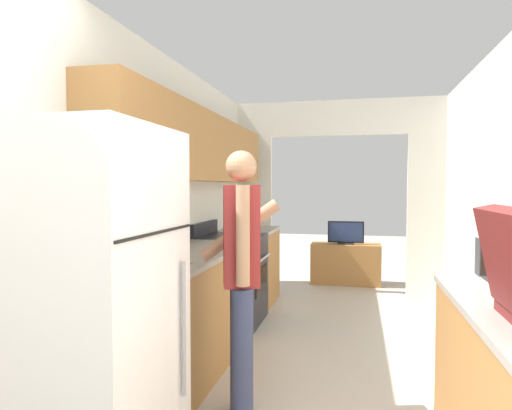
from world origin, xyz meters
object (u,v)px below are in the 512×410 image
at_px(refrigerator, 85,311).
at_px(person, 241,276).
at_px(knife, 246,230).
at_px(tv_cabinet, 346,264).
at_px(television, 346,233).
at_px(range_oven, 232,278).

height_order(refrigerator, person, refrigerator).
bearing_deg(knife, refrigerator, -80.32).
distance_m(tv_cabinet, knife, 2.00).
relative_size(refrigerator, person, 1.03).
bearing_deg(person, television, -25.67).
height_order(range_oven, television, range_oven).
xyz_separation_m(person, knife, (-0.57, 2.44, 0.03)).
height_order(refrigerator, range_oven, refrigerator).
xyz_separation_m(range_oven, knife, (0.01, 0.58, 0.45)).
bearing_deg(television, person, -97.44).
bearing_deg(tv_cabinet, knife, -124.91).
bearing_deg(knife, person, -67.89).
xyz_separation_m(range_oven, person, (0.58, -1.86, 0.41)).
xyz_separation_m(refrigerator, television, (1.05, 4.76, -0.10)).
relative_size(tv_cabinet, television, 1.93).
xyz_separation_m(person, television, (0.52, 3.96, -0.13)).
xyz_separation_m(tv_cabinet, knife, (-1.09, -1.56, 0.61)).
xyz_separation_m(refrigerator, tv_cabinet, (1.05, 4.80, -0.55)).
distance_m(range_oven, television, 2.39).
xyz_separation_m(refrigerator, knife, (-0.04, 3.24, 0.06)).
bearing_deg(television, tv_cabinet, 90.00).
height_order(range_oven, tv_cabinet, range_oven).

